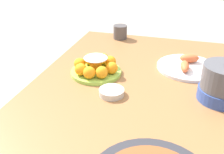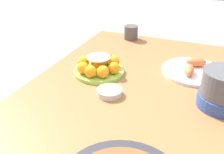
% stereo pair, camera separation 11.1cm
% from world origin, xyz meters
% --- Properties ---
extents(dining_table, '(1.50, 0.90, 0.76)m').
position_xyz_m(dining_table, '(0.00, 0.00, 0.67)').
color(dining_table, '#936038').
rests_on(dining_table, ground_plane).
extents(cake_plate, '(0.23, 0.23, 0.09)m').
position_xyz_m(cake_plate, '(-0.17, -0.20, 0.80)').
color(cake_plate, '#99CC4C').
rests_on(cake_plate, dining_table).
extents(sauce_bowl, '(0.10, 0.10, 0.03)m').
position_xyz_m(sauce_bowl, '(-0.01, -0.08, 0.77)').
color(sauce_bowl, beige).
rests_on(sauce_bowl, dining_table).
extents(seafood_platter, '(0.29, 0.29, 0.06)m').
position_xyz_m(seafood_platter, '(-0.34, 0.21, 0.77)').
color(seafood_platter, silver).
rests_on(seafood_platter, dining_table).
extents(cup_near, '(0.09, 0.09, 0.08)m').
position_xyz_m(cup_near, '(-0.67, -0.21, 0.80)').
color(cup_near, '#4C4747').
rests_on(cup_near, dining_table).
extents(warming_pot, '(0.18, 0.18, 0.17)m').
position_xyz_m(warming_pot, '(-0.09, 0.34, 0.83)').
color(warming_pot, '#334C99').
rests_on(warming_pot, dining_table).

